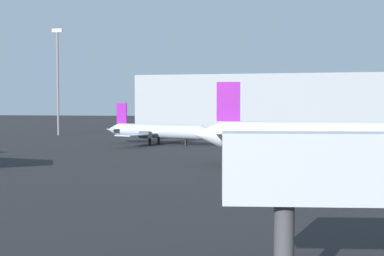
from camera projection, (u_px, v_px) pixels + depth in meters
airplane_distant at (317, 135)px, 55.67m from camera, size 29.40×26.38×9.74m
airplane_far_right at (157, 131)px, 86.46m from camera, size 22.66×18.55×7.42m
light_mast_left at (58, 77)px, 113.03m from camera, size 2.40×0.50×24.66m
terminal_building at (273, 105)px, 125.06m from camera, size 66.07×24.61×14.40m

